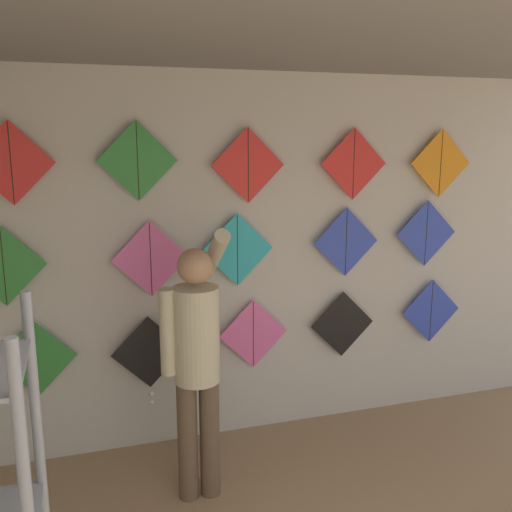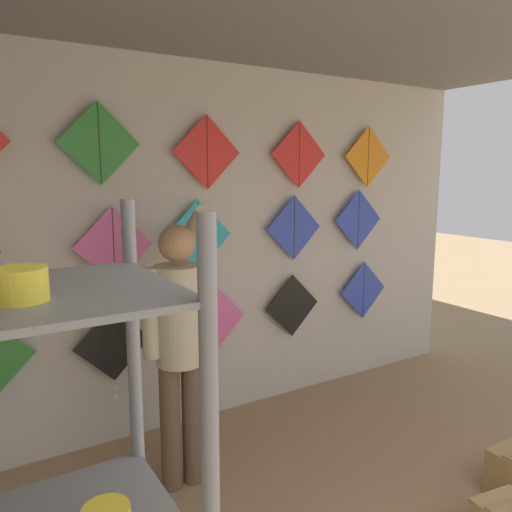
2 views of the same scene
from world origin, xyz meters
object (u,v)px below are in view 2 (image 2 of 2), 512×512
at_px(kite_1, 113,347).
at_px(kite_4, 363,290).
at_px(kite_7, 198,236).
at_px(kite_9, 358,220).
at_px(kite_2, 214,319).
at_px(kite_13, 299,155).
at_px(kite_12, 207,152).
at_px(kite_8, 294,228).
at_px(kite_14, 368,157).
at_px(kite_3, 292,306).
at_px(shopkeeper, 178,333).
at_px(kite_6, 114,246).
at_px(kite_11, 99,143).

xyz_separation_m(kite_1, kite_4, (2.41, 0.00, 0.12)).
relative_size(kite_7, kite_9, 1.00).
xyz_separation_m(kite_2, kite_7, (-0.12, 0.00, 0.68)).
relative_size(kite_4, kite_13, 1.00).
height_order(kite_2, kite_12, kite_12).
bearing_deg(kite_9, kite_2, 180.00).
relative_size(kite_8, kite_9, 1.00).
bearing_deg(kite_4, kite_14, 180.00).
bearing_deg(kite_13, kite_14, 0.00).
relative_size(kite_3, kite_7, 1.00).
relative_size(kite_1, kite_9, 1.25).
bearing_deg(kite_3, kite_4, 0.00).
relative_size(shopkeeper, kite_1, 2.58).
xyz_separation_m(kite_13, kite_14, (0.78, 0.00, -0.01)).
bearing_deg(kite_8, kite_1, -179.98).
bearing_deg(shopkeeper, kite_9, 20.43).
height_order(shopkeeper, kite_13, kite_13).
relative_size(kite_4, kite_6, 1.00).
relative_size(kite_1, kite_6, 1.25).
distance_m(shopkeeper, kite_1, 0.76).
bearing_deg(kite_7, kite_2, 0.00).
bearing_deg(kite_11, kite_7, 0.00).
distance_m(kite_8, kite_14, 1.02).
bearing_deg(kite_7, kite_4, 0.00).
bearing_deg(kite_3, kite_7, 180.00).
bearing_deg(kite_9, shopkeeper, -161.91).
distance_m(kite_2, kite_7, 0.69).
relative_size(shopkeeper, kite_13, 3.22).
bearing_deg(kite_8, kite_11, 180.00).
height_order(kite_12, kite_13, kite_12).
height_order(kite_11, kite_13, kite_11).
relative_size(kite_3, kite_9, 1.00).
distance_m(shopkeeper, kite_11, 1.37).
relative_size(kite_2, kite_7, 1.00).
bearing_deg(kite_6, shopkeeper, -74.98).
xyz_separation_m(kite_4, kite_11, (-2.43, 0.00, 1.31)).
distance_m(kite_12, kite_14, 1.64).
bearing_deg(kite_11, kite_9, 0.00).
distance_m(kite_6, kite_7, 0.65).
relative_size(kite_8, kite_13, 1.00).
distance_m(kite_6, kite_13, 1.71).
distance_m(kite_3, kite_14, 1.54).
height_order(kite_2, kite_9, kite_9).
xyz_separation_m(kite_4, kite_7, (-1.72, 0.00, 0.64)).
relative_size(kite_6, kite_14, 1.00).
bearing_deg(kite_4, kite_12, 180.00).
xyz_separation_m(shopkeeper, kite_4, (2.19, 0.68, -0.14)).
distance_m(kite_3, kite_13, 1.30).
bearing_deg(kite_11, kite_3, 0.00).
bearing_deg(kite_12, kite_1, -179.95).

